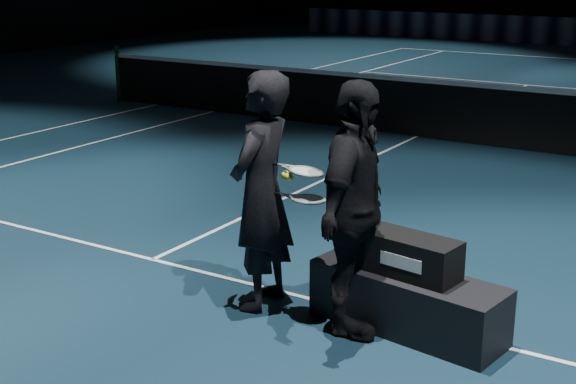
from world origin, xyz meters
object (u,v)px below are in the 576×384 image
Objects in this scene: racket_bag at (410,255)px; player_a at (261,192)px; player_bench at (407,302)px; racket_lower at (308,199)px; tennis_balls at (288,174)px; racket_upper at (306,172)px; player_b at (354,210)px.

player_a is (-1.22, -0.19, 0.36)m from racket_bag.
racket_lower is (-0.77, -0.21, 0.76)m from player_bench.
racket_upper is at bearing 10.85° from tennis_balls.
player_b is 0.50m from racket_upper.
player_a is at bearing -180.00° from racket_lower.
tennis_balls is at bearing -170.43° from racket_upper.
player_a reaches higher than racket_upper.
racket_lower is 0.21m from racket_upper.
player_a is 0.45m from racket_lower.
player_a is 2.87× the size of racket_lower.
racket_lower is (-0.40, 0.02, 0.02)m from player_b.
racket_lower is at bearing 78.01° from player_b.
racket_upper is (-0.45, 0.06, 0.22)m from player_b.
racket_lower is 5.67× the size of tennis_balls.
player_a is at bearing -162.29° from racket_bag.
player_bench is 0.86m from player_b.
racket_upper reaches higher than racket_lower.
player_a is at bearing 178.40° from tennis_balls.
tennis_balls reaches higher than racket_bag.
tennis_balls is at bearing -159.57° from player_bench.
tennis_balls is (0.25, -0.01, 0.19)m from player_a.
racket_bag is 0.39× the size of player_b.
racket_bag is 0.39× the size of player_a.
player_a reaches higher than racket_lower.
racket_bag is (0.00, 0.00, 0.38)m from player_bench.
player_bench is at bearing 0.00° from racket_bag.
tennis_balls is (-0.19, 0.01, 0.17)m from racket_lower.
player_bench is 2.25× the size of racket_lower.
tennis_balls reaches higher than racket_lower.
player_a is 0.85m from player_b.
racket_bag is 1.13× the size of racket_upper.
player_a and player_b have the same top height.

